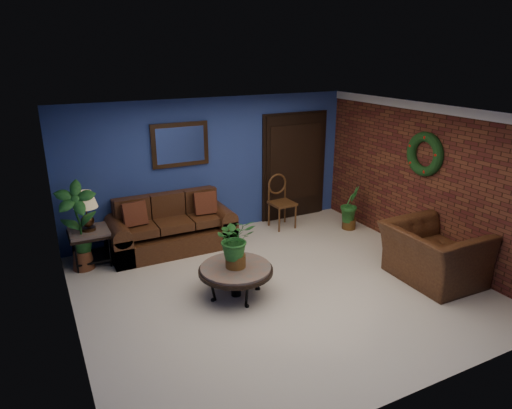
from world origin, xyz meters
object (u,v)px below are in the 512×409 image
sofa (171,231)px  end_table (90,238)px  coffee_table (236,270)px  armchair (433,254)px  side_chair (280,198)px  table_lamp (86,206)px

sofa → end_table: size_ratio=3.31×
coffee_table → armchair: size_ratio=0.80×
sofa → side_chair: side_chair is taller
sofa → coffee_table: 2.03m
coffee_table → armchair: 2.94m
table_lamp → side_chair: bearing=1.2°
end_table → table_lamp: bearing=180.0°
side_chair → table_lamp: bearing=178.4°
table_lamp → end_table: bearing=0.0°
table_lamp → armchair: table_lamp is taller
sofa → coffee_table: sofa is taller
coffee_table → side_chair: side_chair is taller
coffee_table → side_chair: (1.88, 2.05, 0.19)m
sofa → end_table: (-1.33, -0.03, 0.13)m
sofa → table_lamp: 1.49m
table_lamp → side_chair: (3.54, 0.08, -0.40)m
armchair → end_table: bearing=58.1°
end_table → sofa: bearing=1.3°
sofa → end_table: bearing=-178.7°
end_table → armchair: bearing=-32.9°
coffee_table → end_table: end_table is taller
armchair → table_lamp: bearing=58.1°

